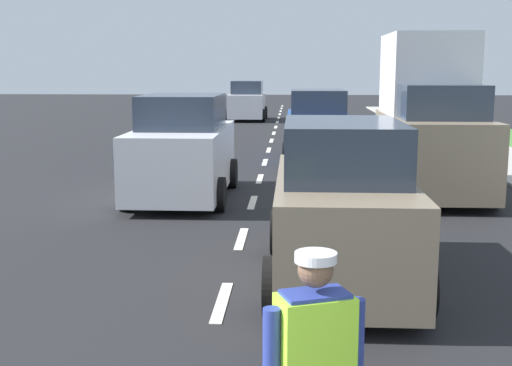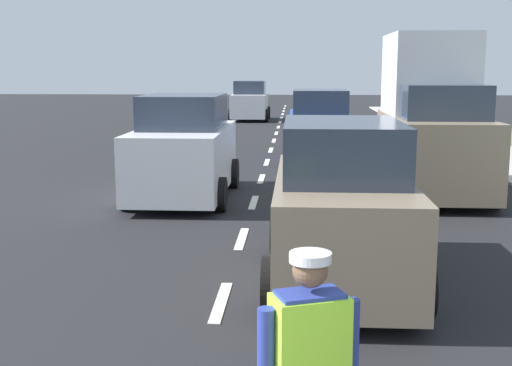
{
  "view_description": "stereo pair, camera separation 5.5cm",
  "coord_description": "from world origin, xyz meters",
  "px_view_note": "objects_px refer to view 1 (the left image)",
  "views": [
    {
      "loc": [
        0.83,
        -1.86,
        2.77
      ],
      "look_at": [
        0.29,
        7.76,
        1.1
      ],
      "focal_mm": 46.61,
      "sensor_mm": 36.0,
      "label": 1
    },
    {
      "loc": [
        0.89,
        -1.85,
        2.77
      ],
      "look_at": [
        0.29,
        7.76,
        1.1
      ],
      "focal_mm": 46.61,
      "sensor_mm": 36.0,
      "label": 2
    }
  ],
  "objects_px": {
    "road_worker": "(317,366)",
    "car_oncoming_third": "(247,102)",
    "car_outgoing_ahead": "(341,209)",
    "delivery_truck": "(430,121)",
    "car_outgoing_far": "(317,128)",
    "car_oncoming_lead": "(183,150)"
  },
  "relations": [
    {
      "from": "delivery_truck",
      "to": "car_outgoing_far",
      "type": "height_order",
      "value": "delivery_truck"
    },
    {
      "from": "road_worker",
      "to": "car_outgoing_far",
      "type": "bearing_deg",
      "value": 88.01
    },
    {
      "from": "delivery_truck",
      "to": "car_outgoing_far",
      "type": "xyz_separation_m",
      "value": [
        -2.31,
        5.2,
        -0.62
      ]
    },
    {
      "from": "car_outgoing_far",
      "to": "car_oncoming_third",
      "type": "xyz_separation_m",
      "value": [
        -3.22,
        15.7,
        -0.02
      ]
    },
    {
      "from": "delivery_truck",
      "to": "car_oncoming_lead",
      "type": "height_order",
      "value": "delivery_truck"
    },
    {
      "from": "car_oncoming_lead",
      "to": "car_oncoming_third",
      "type": "bearing_deg",
      "value": 90.36
    },
    {
      "from": "car_outgoing_far",
      "to": "road_worker",
      "type": "bearing_deg",
      "value": -91.99
    },
    {
      "from": "car_outgoing_far",
      "to": "car_oncoming_third",
      "type": "distance_m",
      "value": 16.03
    },
    {
      "from": "car_outgoing_ahead",
      "to": "car_oncoming_third",
      "type": "height_order",
      "value": "car_outgoing_ahead"
    },
    {
      "from": "road_worker",
      "to": "delivery_truck",
      "type": "height_order",
      "value": "delivery_truck"
    },
    {
      "from": "car_outgoing_ahead",
      "to": "car_oncoming_lead",
      "type": "relative_size",
      "value": 0.95
    },
    {
      "from": "delivery_truck",
      "to": "car_oncoming_lead",
      "type": "xyz_separation_m",
      "value": [
        -5.39,
        -0.92,
        -0.58
      ]
    },
    {
      "from": "car_outgoing_far",
      "to": "car_oncoming_lead",
      "type": "bearing_deg",
      "value": -116.8
    },
    {
      "from": "car_outgoing_far",
      "to": "car_oncoming_lead",
      "type": "relative_size",
      "value": 0.94
    },
    {
      "from": "delivery_truck",
      "to": "car_oncoming_third",
      "type": "distance_m",
      "value": 21.63
    },
    {
      "from": "road_worker",
      "to": "car_oncoming_third",
      "type": "bearing_deg",
      "value": 94.76
    },
    {
      "from": "road_worker",
      "to": "car_outgoing_far",
      "type": "relative_size",
      "value": 0.42
    },
    {
      "from": "road_worker",
      "to": "car_oncoming_lead",
      "type": "height_order",
      "value": "car_oncoming_lead"
    },
    {
      "from": "delivery_truck",
      "to": "car_oncoming_third",
      "type": "xyz_separation_m",
      "value": [
        -5.53,
        20.9,
        -0.63
      ]
    },
    {
      "from": "road_worker",
      "to": "delivery_truck",
      "type": "xyz_separation_m",
      "value": [
        2.87,
        11.02,
        0.68
      ]
    },
    {
      "from": "delivery_truck",
      "to": "car_oncoming_lead",
      "type": "relative_size",
      "value": 1.08
    },
    {
      "from": "delivery_truck",
      "to": "car_outgoing_ahead",
      "type": "xyz_separation_m",
      "value": [
        -2.41,
        -6.5,
        -0.63
      ]
    }
  ]
}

